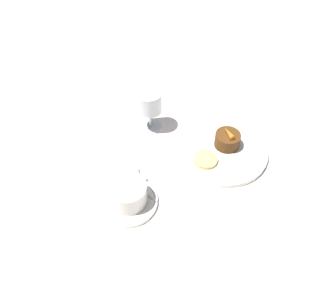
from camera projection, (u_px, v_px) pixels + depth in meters
The scene contains 10 objects.
ground_plane at pixel (212, 160), 0.85m from camera, with size 3.00×3.00×0.00m, color white.
dinner_plate at pixel (221, 149), 0.86m from camera, with size 0.24×0.24×0.01m.
saucer at pixel (128, 201), 0.76m from camera, with size 0.14×0.14×0.01m.
coffee_cup at pixel (128, 193), 0.73m from camera, with size 0.11×0.09×0.05m.
spoon at pixel (137, 186), 0.78m from camera, with size 0.05×0.10×0.00m.
wine_glass at pixel (150, 104), 0.87m from camera, with size 0.07×0.07×0.12m.
fork at pixel (219, 106), 0.99m from camera, with size 0.03×0.18×0.01m.
dessert_cake at pixel (227, 140), 0.85m from camera, with size 0.07×0.07×0.04m.
carrot_garnish at pixel (229, 133), 0.83m from camera, with size 0.04×0.04×0.01m.
pineapple_slice at pixel (206, 159), 0.82m from camera, with size 0.06×0.06×0.01m.
Camera 1 is at (-0.55, -0.07, 0.65)m, focal length 35.00 mm.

